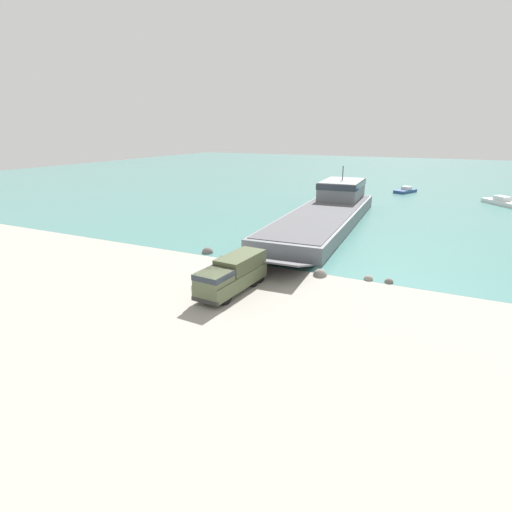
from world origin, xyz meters
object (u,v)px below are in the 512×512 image
at_px(military_truck, 232,274).
at_px(moored_boat_b, 405,191).
at_px(moored_boat_a, 503,202).
at_px(soldier_on_ramp, 208,274).
at_px(landing_craft, 329,209).

distance_m(military_truck, moored_boat_b, 66.51).
bearing_deg(moored_boat_a, soldier_on_ramp, 26.67).
xyz_separation_m(military_truck, soldier_on_ramp, (-2.55, 0.24, -0.50)).
bearing_deg(military_truck, landing_craft, -175.05).
height_order(landing_craft, moored_boat_b, landing_craft).
xyz_separation_m(landing_craft, soldier_on_ramp, (-2.02, -30.79, -0.72)).
distance_m(landing_craft, soldier_on_ramp, 30.87).
bearing_deg(landing_craft, moored_boat_b, 75.25).
xyz_separation_m(landing_craft, military_truck, (0.53, -31.03, -0.22)).
bearing_deg(landing_craft, soldier_on_ramp, -96.69).
height_order(landing_craft, military_truck, landing_craft).
bearing_deg(landing_craft, moored_boat_a, 43.43).
xyz_separation_m(soldier_on_ramp, moored_boat_a, (27.36, 57.37, -0.52)).
xyz_separation_m(military_truck, moored_boat_b, (6.82, 66.15, -1.12)).
bearing_deg(soldier_on_ramp, moored_boat_a, -139.17).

